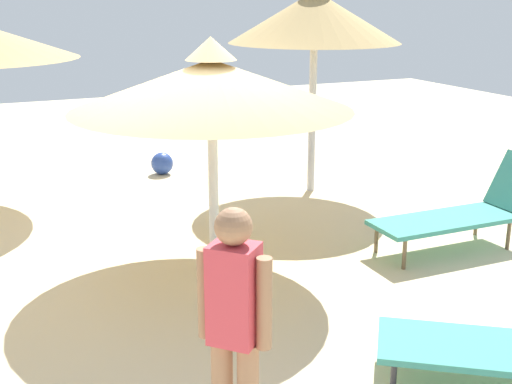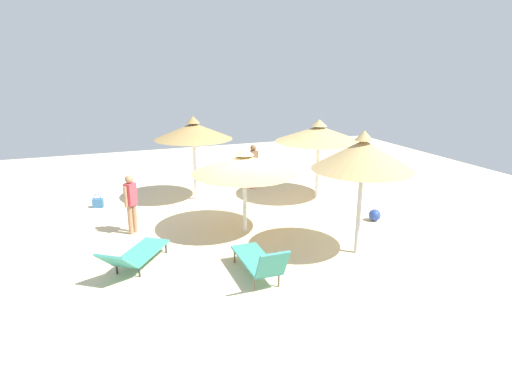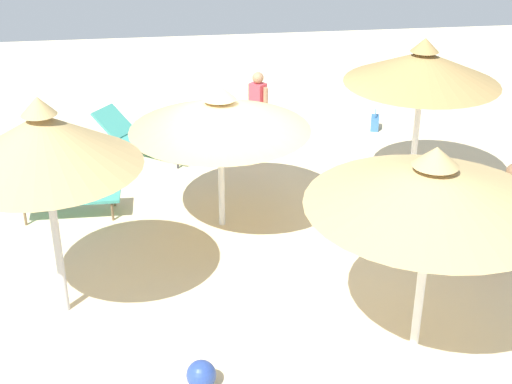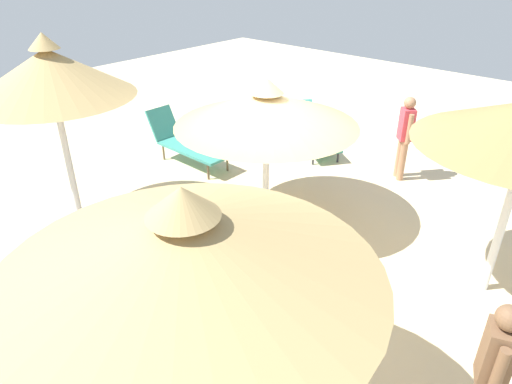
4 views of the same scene
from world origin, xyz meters
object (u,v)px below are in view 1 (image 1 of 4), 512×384
Objects in this scene: lounge_chair_near_left at (465,210)px; parasol_umbrella_far_right at (211,85)px; parasol_umbrella_center at (315,17)px; person_standing_front at (234,323)px; beach_ball at (162,163)px.

parasol_umbrella_far_right is at bearing -13.03° from lounge_chair_near_left.
person_standing_front is at bearing 56.76° from parasol_umbrella_center.
parasol_umbrella_far_right is 3.16m from person_standing_front.
parasol_umbrella_far_right is 3.13m from lounge_chair_near_left.
beach_ball is (1.68, -1.73, -2.24)m from parasol_umbrella_center.
beach_ball is (-1.53, -6.63, -0.74)m from person_standing_front.
person_standing_front is at bearing 71.46° from parasol_umbrella_far_right.
lounge_chair_near_left is 5.74× the size of beach_ball.
parasol_umbrella_far_right reaches higher than beach_ball.
parasol_umbrella_center is (-2.26, -2.05, 0.53)m from parasol_umbrella_far_right.
lounge_chair_near_left is (-2.70, 0.63, -1.44)m from parasol_umbrella_far_right.
parasol_umbrella_center reaches higher than parasol_umbrella_far_right.
lounge_chair_near_left is at bearing -148.69° from person_standing_front.
parasol_umbrella_center is at bearing -123.24° from person_standing_front.
parasol_umbrella_center reaches higher than beach_ball.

